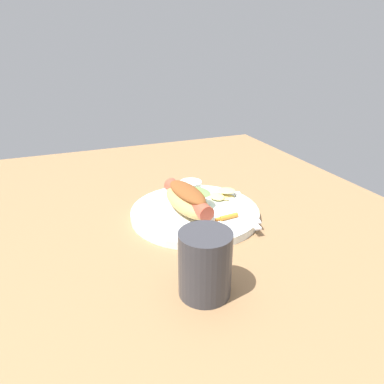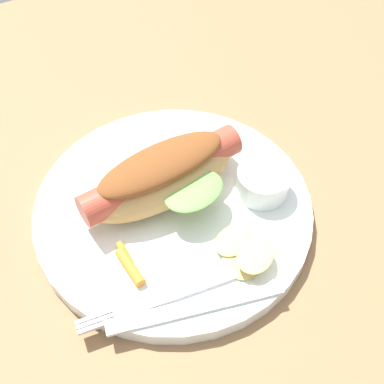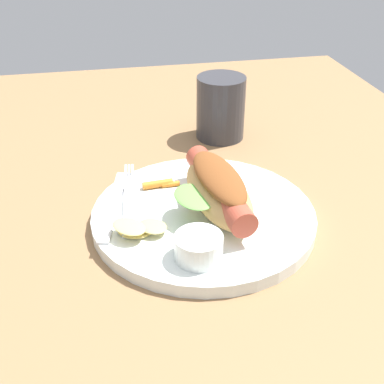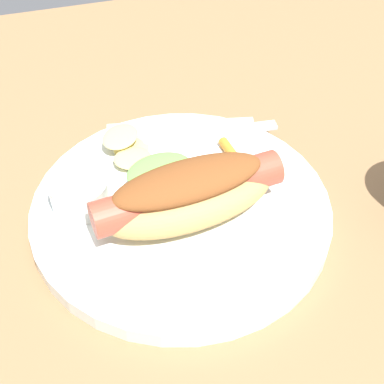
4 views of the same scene
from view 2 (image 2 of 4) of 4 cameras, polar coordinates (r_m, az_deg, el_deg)
The scene contains 8 objects.
ground_plane at distance 54.36cm, azimuth -3.48°, elevation -4.19°, with size 120.00×90.00×1.80cm, color olive.
plate at distance 53.71cm, azimuth -1.96°, elevation -1.95°, with size 26.97×26.97×1.60cm, color white.
hot_dog at distance 51.88cm, azimuth -3.08°, elevation 1.73°, with size 16.88×10.04×5.40cm.
sauce_ramekin at distance 53.54cm, azimuth 7.37°, elevation 1.01°, with size 5.14×5.14×2.74cm, color white.
fork at distance 47.71cm, azimuth -1.87°, elevation -10.54°, with size 16.47×2.84×0.40cm.
knife at distance 47.15cm, azimuth 0.39°, elevation -11.85°, with size 15.37×1.40×0.36cm, color silver.
chips_pile at distance 49.33cm, azimuth 5.38°, elevation -6.30°, with size 5.68×7.27×1.86cm.
carrot_garnish at distance 49.18cm, azimuth -6.58°, elevation -7.43°, with size 1.32×4.85×0.97cm.
Camera 2 is at (-11.21, -28.64, 43.92)cm, focal length 51.33 mm.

